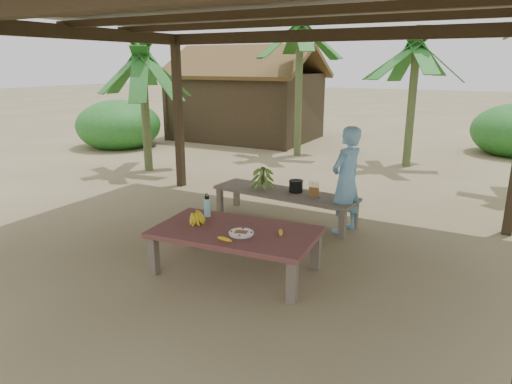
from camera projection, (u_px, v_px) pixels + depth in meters
The scene contains 17 objects.
ground at pixel (251, 255), 5.66m from camera, with size 80.00×80.00×0.00m, color brown.
pavilion at pixel (249, 16), 4.90m from camera, with size 6.60×5.60×2.95m.
work_table at pixel (235, 235), 5.10m from camera, with size 1.88×1.15×0.50m.
bench at pixel (284, 195), 6.80m from camera, with size 2.24×0.77×0.45m.
ripe_banana_bunch at pixel (194, 217), 5.28m from camera, with size 0.25×0.22×0.15m, color yellow, non-canonical shape.
plate at pixel (241, 233), 4.93m from camera, with size 0.27×0.27×0.04m.
loose_banana_front at pixel (225, 239), 4.75m from camera, with size 0.04×0.17×0.04m, color yellow.
loose_banana_side at pixel (281, 232), 4.94m from camera, with size 0.04×0.14×0.04m, color yellow.
water_flask at pixel (207, 207), 5.50m from camera, with size 0.08×0.08×0.29m.
green_banana_stalk at pixel (263, 177), 6.93m from camera, with size 0.30×0.30×0.35m, color #598C2D, non-canonical shape.
cooking_pot at pixel (296, 186), 6.75m from camera, with size 0.20×0.20×0.17m, color black.
skewer_rack at pixel (314, 189), 6.45m from camera, with size 0.18×0.08×0.24m, color #A57F47, non-canonical shape.
woman at pixel (346, 180), 6.26m from camera, with size 0.54×0.36×1.49m, color #73AFD9.
hut at pixel (247, 103), 14.20m from camera, with size 4.40×3.43×2.85m.
banana_plant_n at pixel (416, 56), 9.90m from camera, with size 1.80×1.80×2.93m.
banana_plant_nw at pixel (300, 36), 11.01m from camera, with size 1.80×1.80×3.43m.
banana_plant_w at pixel (142, 68), 9.56m from camera, with size 1.80×1.80×2.67m.
Camera 1 is at (2.51, -4.60, 2.29)m, focal length 32.00 mm.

